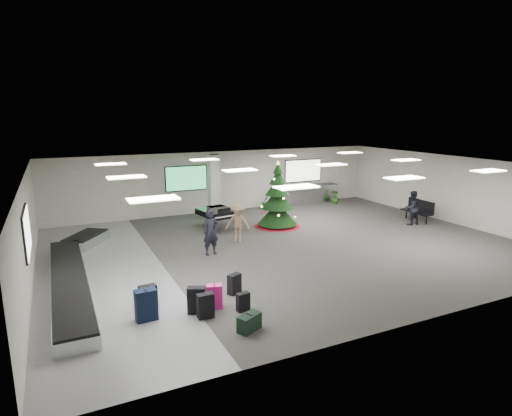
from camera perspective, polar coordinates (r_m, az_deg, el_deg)
name	(u,v)px	position (r m, az deg, el deg)	size (l,w,h in m)	color
ground	(287,246)	(17.14, 4.09, -5.03)	(18.00, 18.00, 0.00)	#32302E
room_envelope	(271,186)	(16.99, 1.98, 2.93)	(18.02, 14.02, 3.21)	#ABA69C
baggage_carousel	(74,272)	(14.96, -23.16, -7.85)	(2.28, 9.71, 0.43)	silver
service_counter	(305,194)	(25.05, 6.60, 1.82)	(4.05, 0.65, 1.08)	silver
suitcase_0	(205,306)	(11.34, -6.76, -12.81)	(0.43, 0.25, 0.67)	black
suitcase_1	(197,300)	(11.57, -7.92, -12.09)	(0.53, 0.43, 0.75)	black
pink_suitcase	(214,297)	(11.81, -5.56, -11.67)	(0.47, 0.35, 0.68)	#F41F8B
suitcase_3	(234,284)	(12.65, -2.91, -10.08)	(0.46, 0.37, 0.62)	black
navy_suitcase	(146,305)	(11.45, -14.44, -12.41)	(0.55, 0.34, 0.84)	black
green_duffel	(249,322)	(10.72, -0.90, -15.01)	(0.69, 0.55, 0.43)	black
suitcase_7	(243,302)	(11.65, -1.73, -12.40)	(0.37, 0.23, 0.53)	black
suitcase_8	(148,297)	(12.05, -14.19, -11.48)	(0.48, 0.31, 0.69)	black
christmas_tree	(277,204)	(19.79, 2.88, 0.54)	(2.17, 2.17, 3.09)	maroon
grand_piano	(218,213)	(19.53, -5.14, -0.62)	(1.68, 2.03, 1.04)	black
bench	(418,209)	(22.26, 20.84, -0.15)	(0.61, 1.68, 1.05)	black
traveler_a	(211,232)	(15.91, -6.03, -3.24)	(0.63, 0.41, 1.71)	black
traveler_b	(238,223)	(17.47, -2.46, -1.99)	(1.02, 0.58, 1.57)	#886F54
traveler_bench	(412,208)	(21.39, 20.06, 0.02)	(0.79, 0.61, 1.62)	black
potted_plant_left	(265,202)	(23.65, 1.20, 0.85)	(0.42, 0.34, 0.76)	#164619
potted_plant_right	(335,197)	(25.35, 10.46, 1.47)	(0.44, 0.44, 0.79)	#164619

